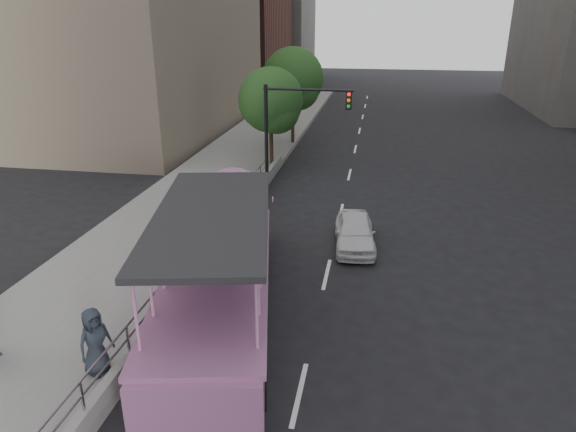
# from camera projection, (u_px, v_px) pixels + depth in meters

# --- Properties ---
(ground) EXTENTS (160.00, 160.00, 0.00)m
(ground) POSITION_uv_depth(u_px,v_px,m) (274.00, 339.00, 13.82)
(ground) COLOR black
(sidewalk) EXTENTS (5.50, 80.00, 0.30)m
(sidewalk) POSITION_uv_depth(u_px,v_px,m) (196.00, 200.00, 23.89)
(sidewalk) COLOR gray
(sidewalk) RESTS_ON ground
(kerb_wall) EXTENTS (0.24, 30.00, 0.36)m
(kerb_wall) POSITION_uv_depth(u_px,v_px,m) (189.00, 279.00, 15.99)
(kerb_wall) COLOR #9B9B96
(kerb_wall) RESTS_ON sidewalk
(guardrail) EXTENTS (0.07, 22.00, 0.71)m
(guardrail) POSITION_uv_depth(u_px,v_px,m) (187.00, 260.00, 15.75)
(guardrail) COLOR #A7A7AB
(guardrail) RESTS_ON kerb_wall
(duck_boat) EXTENTS (4.75, 11.22, 3.63)m
(duck_boat) POSITION_uv_depth(u_px,v_px,m) (221.00, 268.00, 14.83)
(duck_boat) COLOR black
(duck_boat) RESTS_ON ground
(car) EXTENTS (1.80, 3.72, 1.23)m
(car) POSITION_uv_depth(u_px,v_px,m) (355.00, 232.00, 19.20)
(car) COLOR white
(car) RESTS_ON ground
(pedestrian_far) EXTENTS (0.87, 0.98, 1.68)m
(pedestrian_far) POSITION_uv_depth(u_px,v_px,m) (95.00, 341.00, 11.79)
(pedestrian_far) COLOR #262F38
(pedestrian_far) RESTS_ON sidewalk
(parking_sign) EXTENTS (0.21, 0.55, 2.54)m
(parking_sign) POSITION_uv_depth(u_px,v_px,m) (223.00, 219.00, 17.64)
(parking_sign) COLOR black
(parking_sign) RESTS_ON ground
(traffic_signal) EXTENTS (4.20, 0.32, 5.20)m
(traffic_signal) POSITION_uv_depth(u_px,v_px,m) (291.00, 122.00, 24.31)
(traffic_signal) COLOR black
(traffic_signal) RESTS_ON ground
(street_tree_near) EXTENTS (3.52, 3.52, 5.72)m
(street_tree_near) POSITION_uv_depth(u_px,v_px,m) (272.00, 103.00, 27.61)
(street_tree_near) COLOR #322017
(street_tree_near) RESTS_ON ground
(street_tree_far) EXTENTS (3.97, 3.97, 6.45)m
(street_tree_far) POSITION_uv_depth(u_px,v_px,m) (294.00, 81.00, 32.91)
(street_tree_far) COLOR #322017
(street_tree_far) RESTS_ON ground
(midrise_stone_b) EXTENTS (16.00, 14.00, 20.00)m
(midrise_stone_b) POSITION_uv_depth(u_px,v_px,m) (253.00, 3.00, 71.59)
(midrise_stone_b) COLOR slate
(midrise_stone_b) RESTS_ON ground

